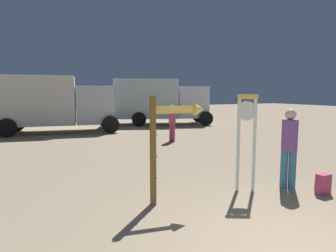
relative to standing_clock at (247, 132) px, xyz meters
The scene contains 7 objects.
standing_clock is the anchor object (origin of this frame).
arrow_sign 1.75m from the standing_clock, behind, with size 1.10×0.34×2.08m.
person_near_clock 1.06m from the standing_clock, 15.10° to the right, with size 0.34×0.34×1.78m.
backpack 1.93m from the standing_clock, 33.25° to the right, with size 0.28×0.22×0.43m.
person_distant 6.64m from the standing_clock, 77.41° to the left, with size 0.31×0.31×1.60m.
box_truck_near 12.36m from the standing_clock, 105.67° to the left, with size 7.21×3.47×2.98m.
box_truck_far 13.66m from the standing_clock, 74.03° to the left, with size 6.76×4.37×2.98m.
Camera 1 is at (-3.11, -2.45, 2.15)m, focal length 31.50 mm.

